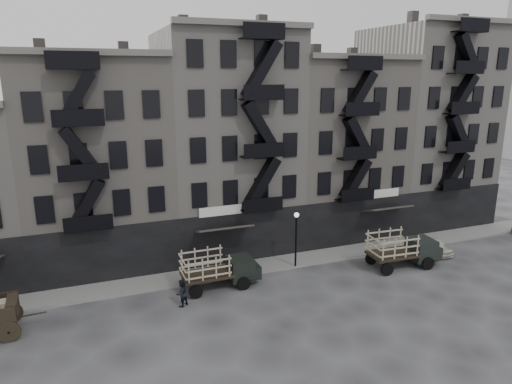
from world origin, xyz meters
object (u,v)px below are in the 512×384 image
object	(u,v)px
stake_truck_west	(218,266)
pedestrian_mid	(181,293)
car_east	(432,245)
stake_truck_east	(403,247)

from	to	relation	value
stake_truck_west	pedestrian_mid	distance (m)	3.37
stake_truck_west	pedestrian_mid	xyz separation A→B (m)	(-2.86, -1.68, -0.63)
stake_truck_west	car_east	bearing A→B (deg)	-0.97
stake_truck_west	pedestrian_mid	size ratio (longest dim) A/B	3.03
stake_truck_west	pedestrian_mid	world-z (taller)	stake_truck_west
pedestrian_mid	stake_truck_west	bearing A→B (deg)	177.31
stake_truck_east	pedestrian_mid	distance (m)	16.54
stake_truck_west	car_east	size ratio (longest dim) A/B	1.43
car_east	pedestrian_mid	size ratio (longest dim) A/B	2.12
car_east	pedestrian_mid	xyz separation A→B (m)	(-20.66, -1.55, 0.24)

